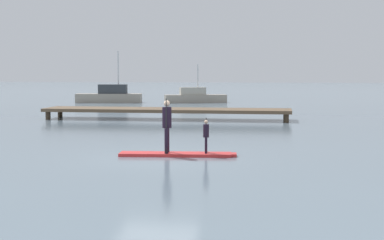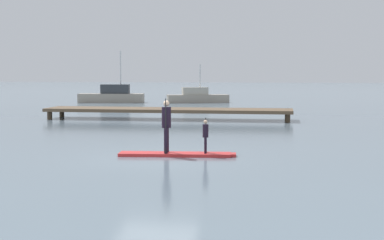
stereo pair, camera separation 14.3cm
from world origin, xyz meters
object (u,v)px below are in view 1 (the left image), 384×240
(paddler_adult, at_px, (167,123))
(motor_boat_small_navy, at_px, (110,96))
(paddler_child_solo, at_px, (206,134))
(paddleboard_near, at_px, (178,154))
(fishing_boat_green_midground, at_px, (195,97))

(paddler_adult, distance_m, motor_boat_small_navy, 32.30)
(paddler_child_solo, height_order, motor_boat_small_navy, motor_boat_small_navy)
(motor_boat_small_navy, bearing_deg, paddler_adult, -70.43)
(paddler_adult, xyz_separation_m, paddler_child_solo, (1.25, 0.13, -0.37))
(paddleboard_near, relative_size, paddler_adult, 2.16)
(fishing_boat_green_midground, bearing_deg, paddler_child_solo, -81.25)
(paddleboard_near, height_order, paddler_adult, paddler_adult)
(paddler_child_solo, bearing_deg, paddler_adult, -174.04)
(paddler_child_solo, relative_size, fishing_boat_green_midground, 0.21)
(paddleboard_near, height_order, motor_boat_small_navy, motor_boat_small_navy)
(paddleboard_near, xyz_separation_m, fishing_boat_green_midground, (-3.88, 31.24, 0.45))
(paddler_child_solo, bearing_deg, paddleboard_near, -174.10)
(fishing_boat_green_midground, relative_size, motor_boat_small_navy, 0.94)
(motor_boat_small_navy, bearing_deg, paddleboard_near, -69.83)
(paddler_adult, bearing_deg, fishing_boat_green_midground, 96.46)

